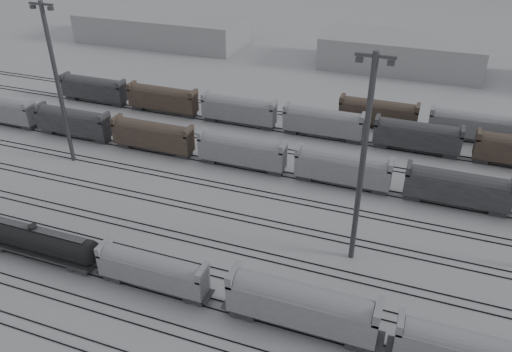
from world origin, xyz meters
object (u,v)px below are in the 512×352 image
(light_mast_c, at_px, (363,160))
(hopper_car_a, at_px, (153,269))
(tank_car_b, at_px, (36,240))
(hopper_car_c, at_px, (472,352))
(hopper_car_b, at_px, (302,304))

(light_mast_c, bearing_deg, hopper_car_a, -146.28)
(tank_car_b, relative_size, hopper_car_c, 1.34)
(hopper_car_b, relative_size, hopper_car_c, 1.14)
(tank_car_b, distance_m, light_mast_c, 41.77)
(tank_car_b, distance_m, hopper_car_c, 51.59)
(hopper_car_b, xyz_separation_m, hopper_car_c, (16.77, 0.00, -0.43))
(tank_car_b, height_order, hopper_car_a, hopper_car_a)
(hopper_car_a, xyz_separation_m, light_mast_c, (20.79, 13.88, 11.28))
(tank_car_b, height_order, hopper_car_b, hopper_car_b)
(tank_car_b, relative_size, light_mast_c, 0.71)
(hopper_car_c, relative_size, light_mast_c, 0.53)
(hopper_car_a, height_order, hopper_car_c, hopper_car_c)
(hopper_car_b, height_order, light_mast_c, light_mast_c)
(hopper_car_b, height_order, hopper_car_c, hopper_car_b)
(hopper_car_a, bearing_deg, hopper_car_b, 0.00)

